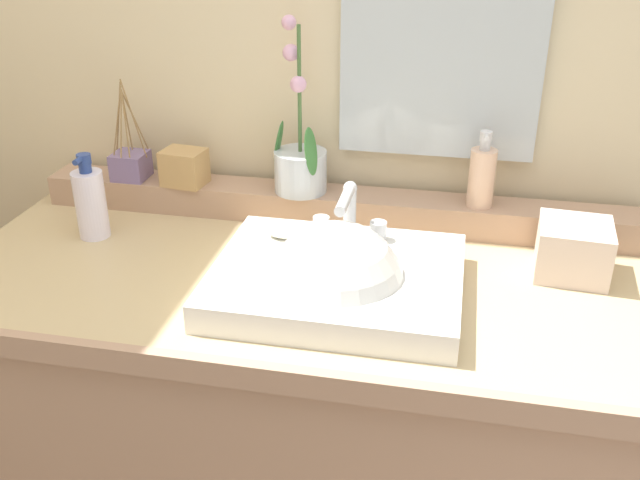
% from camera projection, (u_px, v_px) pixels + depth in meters
% --- Properties ---
extents(wall_back, '(2.84, 0.20, 2.43)m').
position_uv_depth(wall_back, '(348.00, 47.00, 1.55)').
color(wall_back, beige).
rests_on(wall_back, ground).
extents(vanity_cabinet, '(1.37, 0.62, 0.88)m').
position_uv_depth(vanity_cabinet, '(310.00, 449.00, 1.54)').
color(vanity_cabinet, tan).
rests_on(vanity_cabinet, ground).
extents(back_ledge, '(1.29, 0.10, 0.07)m').
position_uv_depth(back_ledge, '(332.00, 206.00, 1.54)').
color(back_ledge, tan).
rests_on(back_ledge, vanity_cabinet).
extents(sink_basin, '(0.44, 0.36, 0.28)m').
position_uv_depth(sink_basin, '(336.00, 287.00, 1.26)').
color(sink_basin, white).
rests_on(sink_basin, vanity_cabinet).
extents(soap_bar, '(0.07, 0.04, 0.02)m').
position_uv_depth(soap_bar, '(285.00, 231.00, 1.35)').
color(soap_bar, beige).
rests_on(soap_bar, sink_basin).
extents(potted_plant, '(0.12, 0.11, 0.36)m').
position_uv_depth(potted_plant, '(300.00, 160.00, 1.50)').
color(potted_plant, silver).
rests_on(potted_plant, back_ledge).
extents(soap_dispenser, '(0.05, 0.06, 0.16)m').
position_uv_depth(soap_dispenser, '(482.00, 176.00, 1.43)').
color(soap_dispenser, beige).
rests_on(soap_dispenser, back_ledge).
extents(reed_diffuser, '(0.09, 0.08, 0.22)m').
position_uv_depth(reed_diffuser, '(131.00, 164.00, 1.59)').
color(reed_diffuser, slate).
rests_on(reed_diffuser, back_ledge).
extents(trinket_box, '(0.10, 0.08, 0.08)m').
position_uv_depth(trinket_box, '(184.00, 167.00, 1.55)').
color(trinket_box, tan).
rests_on(trinket_box, back_ledge).
extents(lotion_bottle, '(0.06, 0.07, 0.18)m').
position_uv_depth(lotion_bottle, '(91.00, 202.00, 1.45)').
color(lotion_bottle, white).
rests_on(lotion_bottle, vanity_cabinet).
extents(tissue_box, '(0.14, 0.14, 0.10)m').
position_uv_depth(tissue_box, '(573.00, 250.00, 1.32)').
color(tissue_box, beige).
rests_on(tissue_box, vanity_cabinet).
extents(mirror, '(0.40, 0.02, 0.50)m').
position_uv_depth(mirror, '(443.00, 34.00, 1.39)').
color(mirror, silver).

